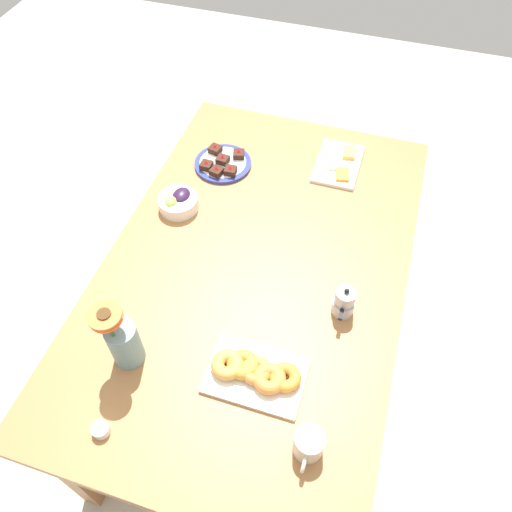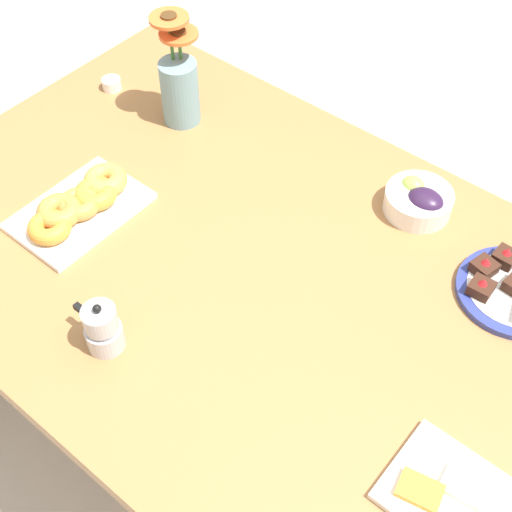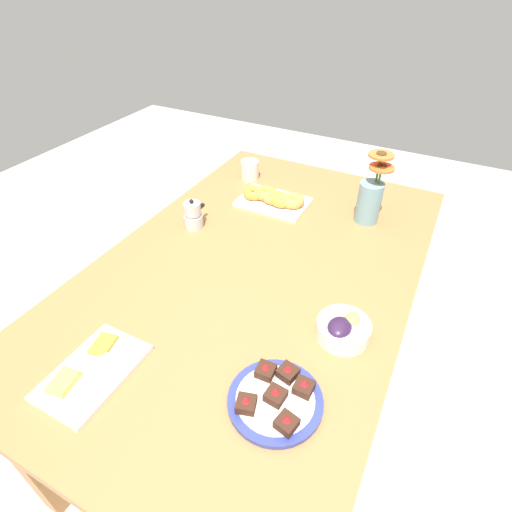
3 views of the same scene
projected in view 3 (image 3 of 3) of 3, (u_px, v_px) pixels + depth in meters
The scene contains 10 objects.
ground_plane at pixel (256, 392), 1.79m from camera, with size 6.00×6.00×0.00m, color #B7B2A8.
dining_table at pixel (256, 284), 1.39m from camera, with size 1.60×1.00×0.74m.
coffee_mug at pixel (250, 169), 1.80m from camera, with size 0.11×0.08×0.09m.
grape_bowl at pixel (343, 329), 1.08m from camera, with size 0.15×0.15×0.07m.
cheese_platter at pixel (92, 371), 0.99m from camera, with size 0.26×0.17×0.03m.
croissant_platter at pixel (274, 198), 1.63m from camera, with size 0.19×0.28×0.05m.
jam_cup_honey at pixel (374, 190), 1.71m from camera, with size 0.05×0.05×0.03m.
dessert_plate at pixel (276, 398), 0.93m from camera, with size 0.23×0.23×0.05m.
flower_vase at pixel (370, 198), 1.49m from camera, with size 0.11×0.11×0.27m.
moka_pot at pixel (193, 216), 1.49m from camera, with size 0.11×0.07×0.12m.
Camera 3 is at (-0.91, -0.47, 1.59)m, focal length 28.00 mm.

